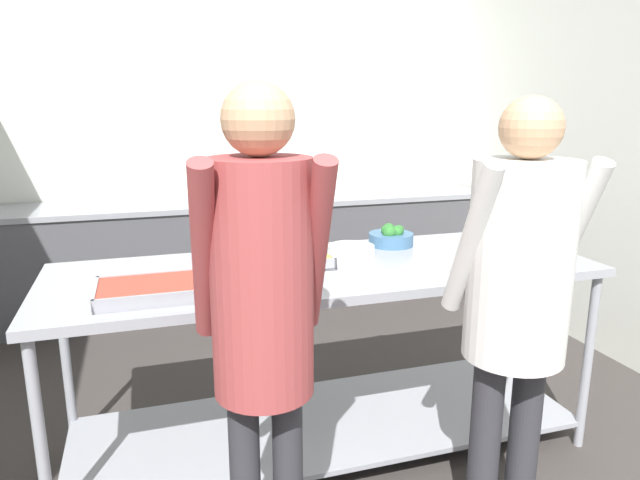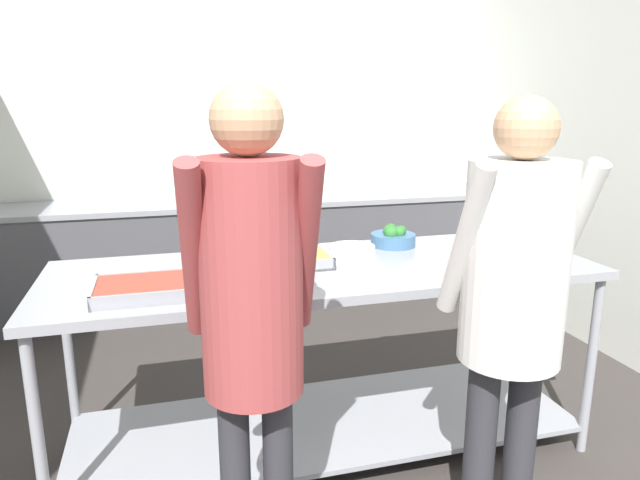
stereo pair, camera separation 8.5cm
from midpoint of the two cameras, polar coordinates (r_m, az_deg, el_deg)
name	(u,v)px [view 2 (the right image)]	position (r m, az deg, el deg)	size (l,w,h in m)	color
wall_rear	(241,142)	(4.99, -7.40, 9.73)	(4.40, 0.06, 2.65)	silver
back_counter	(251,252)	(4.77, -6.45, -1.15)	(4.24, 0.65, 0.89)	#4C4C51
serving_counter	(326,327)	(2.72, 1.47, -8.70)	(2.48, 0.86, 0.92)	gray
serving_tray_vegetables	(159,287)	(2.32, -14.78, -4.61)	(0.49, 0.30, 0.05)	gray
serving_tray_roast	(277,260)	(2.62, -3.43, -2.05)	(0.48, 0.29, 0.05)	gray
plate_stack	(352,251)	(2.80, 4.07, -1.06)	(0.23, 0.23, 0.05)	white
broccoli_bowl	(393,237)	(3.00, 8.13, 0.25)	(0.23, 0.23, 0.11)	#3D668C
sauce_pan	(497,254)	(2.81, 18.12, -1.32)	(0.39, 0.25, 0.07)	gray
guest_serving_left	(513,285)	(2.10, 19.87, -4.30)	(0.48, 0.36, 1.68)	#2D2D33
guest_serving_right	(252,300)	(1.73, -5.43, -6.00)	(0.43, 0.36, 1.71)	#2D2D33
water_bottle	(201,185)	(4.67, -11.28, 5.40)	(0.08, 0.08, 0.26)	brown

